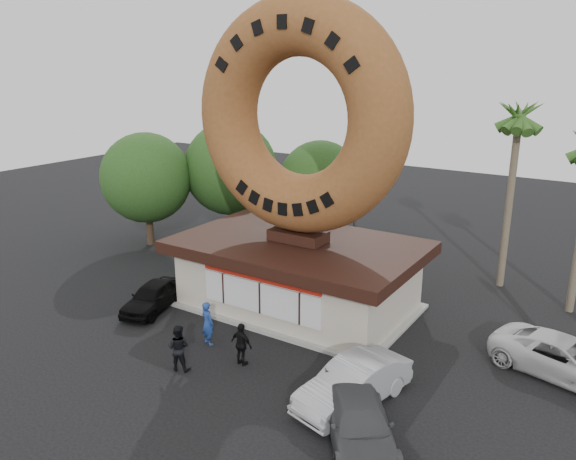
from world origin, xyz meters
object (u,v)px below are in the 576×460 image
(street_lamp, at_px, (358,176))
(car_silver, at_px, (353,383))
(car_white, at_px, (565,358))
(giant_donut, at_px, (299,117))
(person_center, at_px, (178,348))
(car_grey, at_px, (359,423))
(person_right, at_px, (242,344))
(car_black, at_px, (152,297))
(person_left, at_px, (207,323))
(donut_shop, at_px, (298,272))

(street_lamp, bearing_deg, car_silver, -64.09)
(car_white, bearing_deg, giant_donut, 103.88)
(person_center, height_order, car_grey, person_center)
(person_right, distance_m, car_black, 6.81)
(giant_donut, bearing_deg, person_left, -102.73)
(donut_shop, height_order, person_right, donut_shop)
(car_black, bearing_deg, donut_shop, 20.80)
(person_right, distance_m, car_silver, 4.75)
(giant_donut, distance_m, car_silver, 11.53)
(donut_shop, distance_m, car_grey, 10.20)
(car_silver, bearing_deg, car_grey, -44.05)
(street_lamp, bearing_deg, person_center, -86.36)
(car_silver, bearing_deg, donut_shop, 149.75)
(giant_donut, xyz_separation_m, street_lamp, (-1.86, 10.00, -4.46))
(giant_donut, distance_m, car_black, 10.75)
(person_left, height_order, car_grey, person_left)
(donut_shop, relative_size, car_white, 2.12)
(car_silver, height_order, car_grey, car_silver)
(street_lamp, relative_size, car_black, 2.05)
(car_silver, bearing_deg, car_white, 59.48)
(person_left, bearing_deg, car_grey, 179.08)
(street_lamp, distance_m, car_grey, 19.90)
(donut_shop, relative_size, car_silver, 2.41)
(donut_shop, relative_size, person_left, 5.99)
(giant_donut, relative_size, car_white, 1.95)
(donut_shop, xyz_separation_m, person_right, (1.03, -5.73, -0.90))
(car_black, height_order, car_grey, car_grey)
(street_lamp, height_order, car_black, street_lamp)
(person_center, relative_size, car_white, 0.35)
(car_black, relative_size, car_white, 0.74)
(giant_donut, bearing_deg, person_center, -95.87)
(street_lamp, bearing_deg, person_left, -87.41)
(car_grey, xyz_separation_m, car_white, (4.71, 7.59, 0.05))
(street_lamp, height_order, car_grey, street_lamp)
(giant_donut, xyz_separation_m, person_center, (-0.75, -7.33, -8.03))
(person_left, height_order, car_black, person_left)
(giant_donut, xyz_separation_m, car_silver, (5.78, -5.72, -8.17))
(person_left, xyz_separation_m, car_grey, (8.03, -2.31, -0.25))
(person_left, bearing_deg, person_center, 116.03)
(donut_shop, distance_m, car_silver, 8.18)
(giant_donut, bearing_deg, donut_shop, -90.00)
(car_grey, bearing_deg, giant_donut, 96.39)
(car_silver, relative_size, car_white, 0.88)
(car_black, height_order, car_silver, car_silver)
(donut_shop, relative_size, car_black, 2.86)
(giant_donut, height_order, car_white, giant_donut)
(donut_shop, distance_m, street_lamp, 10.54)
(car_white, bearing_deg, car_silver, 148.48)
(person_center, bearing_deg, donut_shop, -115.75)
(person_right, relative_size, car_silver, 0.37)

